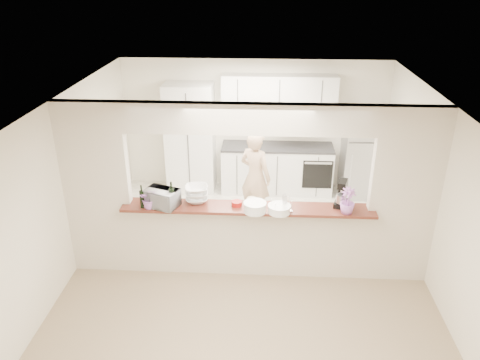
# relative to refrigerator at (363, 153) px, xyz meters

# --- Properties ---
(floor) EXTENTS (6.00, 6.00, 0.00)m
(floor) POSITION_rel_refrigerator_xyz_m (-2.05, -2.65, -0.85)
(floor) COLOR gray
(floor) RESTS_ON ground
(tile_overlay) EXTENTS (5.00, 2.90, 0.01)m
(tile_overlay) POSITION_rel_refrigerator_xyz_m (-2.05, -1.10, -0.84)
(tile_overlay) COLOR silver
(tile_overlay) RESTS_ON floor
(partition) EXTENTS (5.00, 0.15, 2.50)m
(partition) POSITION_rel_refrigerator_xyz_m (-2.05, -2.65, 0.63)
(partition) COLOR beige
(partition) RESTS_ON floor
(bar_counter) EXTENTS (3.40, 0.38, 1.09)m
(bar_counter) POSITION_rel_refrigerator_xyz_m (-2.05, -2.65, -0.27)
(bar_counter) COLOR beige
(bar_counter) RESTS_ON floor
(kitchen_cabinets) EXTENTS (3.15, 0.62, 2.25)m
(kitchen_cabinets) POSITION_rel_refrigerator_xyz_m (-2.24, 0.07, 0.12)
(kitchen_cabinets) COLOR silver
(kitchen_cabinets) RESTS_ON floor
(refrigerator) EXTENTS (0.75, 0.70, 1.70)m
(refrigerator) POSITION_rel_refrigerator_xyz_m (0.00, 0.00, 0.00)
(refrigerator) COLOR #A3A2A7
(refrigerator) RESTS_ON floor
(flower_left) EXTENTS (0.32, 0.29, 0.29)m
(flower_left) POSITION_rel_refrigerator_xyz_m (-3.35, -2.80, 0.39)
(flower_left) COLOR #D26FB0
(flower_left) RESTS_ON bar_counter
(wine_bottle_a) EXTENTS (0.07, 0.07, 0.33)m
(wine_bottle_a) POSITION_rel_refrigerator_xyz_m (-3.45, -2.80, 0.37)
(wine_bottle_a) COLOR black
(wine_bottle_a) RESTS_ON bar_counter
(wine_bottle_b) EXTENTS (0.08, 0.08, 0.38)m
(wine_bottle_b) POSITION_rel_refrigerator_xyz_m (-3.05, -2.80, 0.39)
(wine_bottle_b) COLOR black
(wine_bottle_b) RESTS_ON bar_counter
(toaster_oven) EXTENTS (0.51, 0.43, 0.24)m
(toaster_oven) POSITION_rel_refrigerator_xyz_m (-3.20, -2.75, 0.36)
(toaster_oven) COLOR #ABABB0
(toaster_oven) RESTS_ON bar_counter
(serving_bowls) EXTENTS (0.35, 0.35, 0.23)m
(serving_bowls) POSITION_rel_refrigerator_xyz_m (-2.75, -2.60, 0.35)
(serving_bowls) COLOR silver
(serving_bowls) RESTS_ON bar_counter
(plate_stack_a) EXTENTS (0.30, 0.30, 0.14)m
(plate_stack_a) POSITION_rel_refrigerator_xyz_m (-1.95, -2.84, 0.31)
(plate_stack_a) COLOR white
(plate_stack_a) RESTS_ON bar_counter
(plate_stack_b) EXTENTS (0.30, 0.30, 0.11)m
(plate_stack_b) POSITION_rel_refrigerator_xyz_m (-1.63, -2.84, 0.29)
(plate_stack_b) COLOR white
(plate_stack_b) RESTS_ON bar_counter
(red_bowl) EXTENTS (0.14, 0.14, 0.07)m
(red_bowl) POSITION_rel_refrigerator_xyz_m (-2.20, -2.68, 0.27)
(red_bowl) COLOR maroon
(red_bowl) RESTS_ON bar_counter
(tan_bowl) EXTENTS (0.13, 0.13, 0.06)m
(tan_bowl) POSITION_rel_refrigerator_xyz_m (-2.00, -2.57, 0.27)
(tan_bowl) COLOR tan
(tan_bowl) RESTS_ON bar_counter
(utensil_caddy) EXTENTS (0.29, 0.23, 0.24)m
(utensil_caddy) POSITION_rel_refrigerator_xyz_m (-1.60, -2.80, 0.34)
(utensil_caddy) COLOR silver
(utensil_caddy) RESTS_ON bar_counter
(stand_mixer) EXTENTS (0.23, 0.29, 0.37)m
(stand_mixer) POSITION_rel_refrigerator_xyz_m (-0.80, -2.59, 0.41)
(stand_mixer) COLOR black
(stand_mixer) RESTS_ON bar_counter
(flower_right) EXTENTS (0.23, 0.23, 0.35)m
(flower_right) POSITION_rel_refrigerator_xyz_m (-0.75, -2.80, 0.42)
(flower_right) COLOR #BC6ECD
(flower_right) RESTS_ON bar_counter
(person) EXTENTS (0.70, 0.64, 1.60)m
(person) POSITION_rel_refrigerator_xyz_m (-1.99, -1.10, -0.05)
(person) COLOR tan
(person) RESTS_ON floor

